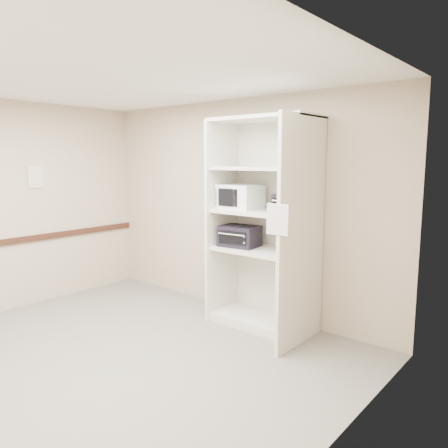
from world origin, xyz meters
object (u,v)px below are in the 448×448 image
Objects in this scene: toaster_oven_upper at (292,204)px; shelving_unit at (266,232)px; microwave at (240,197)px; toaster_oven_lower at (240,236)px.

shelving_unit is at bearing 175.10° from toaster_oven_upper.
shelving_unit is 0.48m from toaster_oven_upper.
microwave is (-0.37, -0.01, 0.38)m from shelving_unit.
microwave reaches higher than toaster_oven_lower.
microwave is at bearing -177.79° from shelving_unit.
shelving_unit is 6.62× the size of toaster_oven_upper.
toaster_oven_lower is at bearing 179.89° from toaster_oven_upper.
microwave is 0.71m from toaster_oven_upper.
toaster_oven_lower is (0.01, -0.02, -0.47)m from microwave.
microwave is 1.30× the size of toaster_oven_upper.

